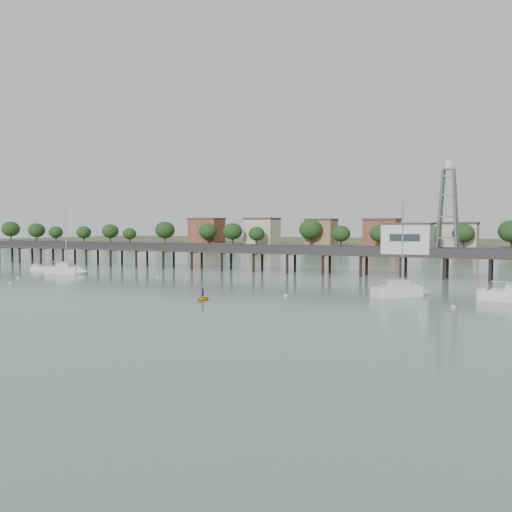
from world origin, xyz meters
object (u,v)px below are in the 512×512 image
(sailboat_c, at_px, (407,291))
(white_tender, at_px, (40,269))
(pier, at_px, (274,252))
(sailboat_b, at_px, (70,270))
(yellow_dinghy, at_px, (203,300))
(lattice_tower, at_px, (448,212))

(sailboat_c, relative_size, white_tender, 3.23)
(pier, height_order, sailboat_b, sailboat_b)
(pier, distance_m, sailboat_c, 40.91)
(sailboat_b, height_order, white_tender, sailboat_b)
(sailboat_c, bearing_deg, pier, 94.21)
(pier, xyz_separation_m, sailboat_b, (-31.64, -20.60, -3.15))
(white_tender, bearing_deg, sailboat_b, -23.14)
(white_tender, bearing_deg, yellow_dinghy, -32.79)
(sailboat_b, distance_m, white_tender, 11.00)
(pier, bearing_deg, sailboat_b, -146.93)
(lattice_tower, relative_size, sailboat_c, 1.26)
(lattice_tower, relative_size, white_tender, 4.08)
(sailboat_b, bearing_deg, white_tender, 153.73)
(lattice_tower, bearing_deg, sailboat_b, -161.93)
(lattice_tower, distance_m, sailboat_c, 29.05)
(sailboat_c, relative_size, sailboat_b, 0.99)
(sailboat_c, xyz_separation_m, white_tender, (-72.77, 9.29, -0.21))
(white_tender, bearing_deg, lattice_tower, 5.20)
(pier, xyz_separation_m, yellow_dinghy, (9.64, -41.38, -3.79))
(sailboat_b, bearing_deg, yellow_dinghy, -38.21)
(lattice_tower, xyz_separation_m, yellow_dinghy, (-21.86, -41.38, -11.10))
(sailboat_c, height_order, white_tender, sailboat_c)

